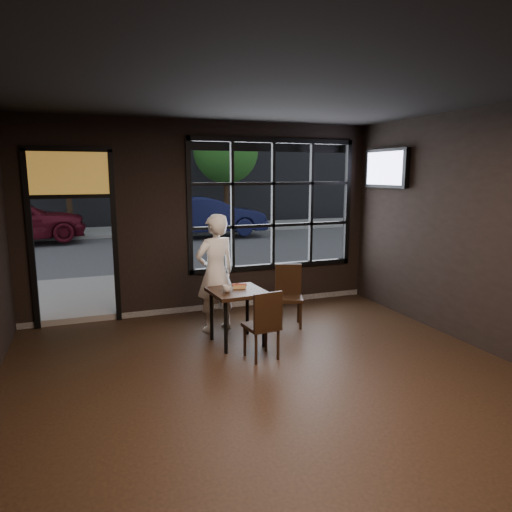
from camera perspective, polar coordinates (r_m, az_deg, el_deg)
name	(u,v)px	position (r m, az deg, el deg)	size (l,w,h in m)	color
floor	(293,404)	(4.97, 4.69, -17.97)	(6.00, 7.00, 0.02)	black
ceiling	(299,76)	(4.47, 5.34, 21.47)	(6.00, 7.00, 0.02)	black
window_frame	(273,205)	(8.09, 2.14, 6.43)	(3.06, 0.12, 2.28)	black
stained_transom	(69,173)	(7.46, -22.33, 9.59)	(1.20, 0.06, 0.70)	orange
street_asphalt	(122,214)	(28.12, -16.44, 5.03)	(60.00, 41.00, 0.04)	#545456
building_across	(116,77)	(27.51, -17.12, 20.64)	(28.00, 12.00, 15.00)	#5B5956
cafe_table	(237,317)	(6.38, -2.38, -7.59)	(0.71, 0.71, 0.77)	black
chair_near	(261,324)	(5.87, 0.67, -8.48)	(0.39, 0.39, 0.91)	black
chair_window	(289,296)	(7.08, 4.15, -5.05)	(0.41, 0.41, 0.95)	black
man	(215,273)	(6.80, -5.09, -2.14)	(0.64, 0.42, 1.77)	white
hotdog	(239,286)	(6.35, -2.10, -3.80)	(0.20, 0.08, 0.06)	tan
cup	(227,289)	(6.15, -3.64, -4.10)	(0.12, 0.12, 0.10)	silver
tv	(386,168)	(8.18, 15.98, 10.49)	(0.13, 1.12, 0.65)	black
navy_car	(207,216)	(16.92, -6.09, 4.99)	(1.49, 4.27, 1.41)	#13163D
maroon_car	(9,219)	(16.89, -28.52, 4.12)	(1.88, 4.68, 1.59)	#5C0F1C
tree_left	(66,152)	(18.65, -22.71, 11.86)	(2.59, 2.59, 4.42)	#332114
tree_right	(226,151)	(19.59, -3.79, 12.93)	(2.71, 2.71, 4.63)	#332114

